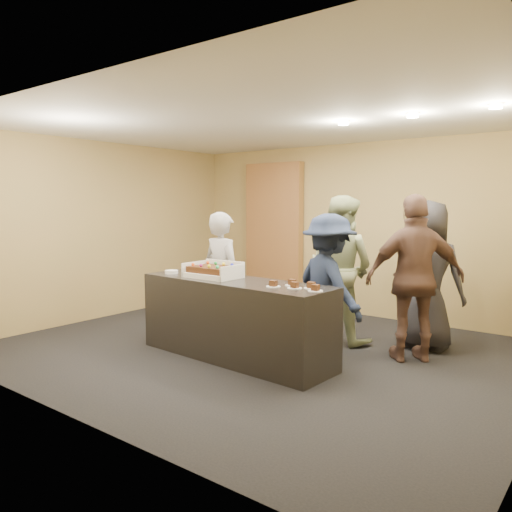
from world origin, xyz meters
The scene contains 17 objects.
room centered at (0.00, 0.00, 1.35)m, with size 6.04×6.00×2.70m.
serving_counter centered at (-0.04, -0.44, 0.45)m, with size 2.40×0.70×0.90m, color black.
storage_cabinet centered at (-1.52, 2.41, 1.23)m, with size 1.12×0.15×2.46m, color brown.
cake_box centered at (-0.37, -0.42, 0.94)m, with size 0.62×0.43×0.18m.
sheet_cake centered at (-0.37, -0.44, 1.00)m, with size 0.53×0.36×0.11m.
plate_stack centered at (-1.00, -0.51, 0.92)m, with size 0.16×0.16×0.04m, color white.
slice_a centered at (0.58, -0.56, 0.92)m, with size 0.15×0.15×0.07m.
slice_b centered at (0.69, -0.37, 0.92)m, with size 0.15×0.15×0.07m.
slice_c centered at (0.81, -0.51, 0.92)m, with size 0.15×0.15×0.07m.
slice_d centered at (0.94, -0.41, 0.92)m, with size 0.15×0.15×0.07m.
slice_e centered at (1.06, -0.52, 0.92)m, with size 0.15×0.15×0.07m.
person_server_grey centered at (-0.62, 0.01, 0.83)m, with size 0.60×0.40×1.66m, color #9C9CA0.
person_sage_man centered at (0.57, 0.93, 0.93)m, with size 0.91×0.71×1.86m, color #96A172.
person_navy_man centered at (0.80, 0.21, 0.82)m, with size 1.06×0.61×1.65m, color #19223C.
person_brown_extra centered at (1.61, 0.71, 0.93)m, with size 1.10×0.46×1.87m, color brown.
person_dark_suit centered at (1.56, 1.26, 0.90)m, with size 0.88×0.57×1.80m, color #232227.
ceiling_spotlights centered at (1.60, 0.50, 2.67)m, with size 1.72×0.12×0.03m.
Camera 1 is at (3.53, -4.72, 1.76)m, focal length 35.00 mm.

